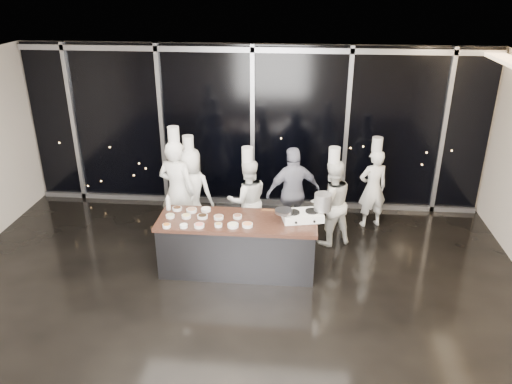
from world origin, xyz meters
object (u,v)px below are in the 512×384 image
chef_center (248,200)px  demo_counter (238,245)px  chef_far_left (177,191)px  chef_right (331,202)px  stock_pot (323,202)px  chef_left (191,191)px  guest (293,193)px  chef_side (373,187)px  frying_pan (283,211)px  stove (302,216)px

chef_center → demo_counter: bearing=69.6°
chef_far_left → chef_right: size_ratio=1.18×
stock_pot → chef_left: (-2.28, 0.98, -0.35)m
chef_far_left → guest: size_ratio=1.25×
chef_far_left → chef_side: bearing=-149.3°
frying_pan → chef_right: 1.30m
chef_side → stock_pot: bearing=40.2°
demo_counter → frying_pan: 0.93m
stove → chef_far_left: size_ratio=0.33×
chef_left → stock_pot: bearing=165.7°
demo_counter → chef_far_left: size_ratio=1.18×
stove → chef_center: bearing=122.3°
chef_right → chef_side: bearing=-161.2°
frying_pan → chef_center: size_ratio=0.29×
chef_left → chef_center: 1.04m
stove → chef_center: size_ratio=0.39×
demo_counter → chef_far_left: (-1.15, 0.90, 0.49)m
frying_pan → chef_left: (-1.68, 1.14, -0.24)m
stock_pot → chef_right: 0.95m
demo_counter → chef_side: 2.91m
chef_center → chef_right: size_ratio=0.97×
stove → chef_left: 2.25m
chef_far_left → stove: bearing=176.1°
chef_left → chef_side: (3.27, 0.61, -0.05)m
stock_pot → chef_center: 1.58m
frying_pan → demo_counter: bearing=168.8°
stove → frying_pan: (-0.30, -0.08, 0.10)m
chef_center → chef_side: size_ratio=1.00×
stove → chef_center: 1.35m
stock_pot → chef_left: bearing=156.7°
demo_counter → chef_right: (1.49, 1.02, 0.33)m
guest → chef_right: (0.66, -0.23, -0.05)m
chef_left → guest: 1.82m
demo_counter → chef_left: size_ratio=1.33×
stove → frying_pan: size_ratio=1.37×
chef_center → frying_pan: bearing=105.1°
guest → chef_right: bearing=140.9°
chef_center → guest: 0.82m
chef_left → chef_right: (2.47, -0.14, -0.04)m
chef_side → demo_counter: bearing=19.6°
stock_pot → chef_right: chef_right is taller
chef_center → stock_pot: bearing=128.0°
chef_left → chef_side: chef_left is taller
chef_left → guest: chef_left is taller
frying_pan → chef_right: chef_right is taller
chef_left → chef_center: chef_left is taller
demo_counter → chef_far_left: 1.54m
chef_right → chef_left: bearing=-27.8°
guest → chef_side: 1.54m
stock_pot → guest: bearing=113.5°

